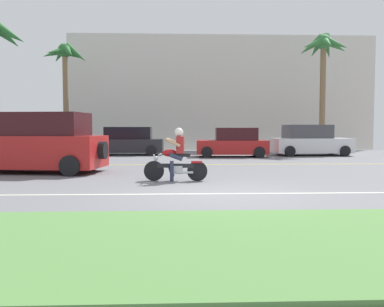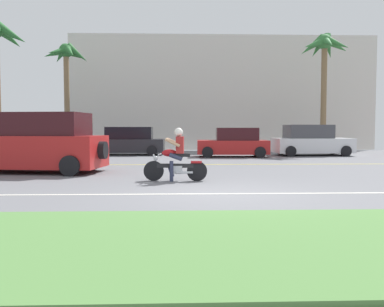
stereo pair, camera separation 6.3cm
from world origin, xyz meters
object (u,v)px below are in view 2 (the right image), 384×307
object	(u,v)px
parked_car_0	(18,142)
palm_tree_0	(325,53)
motorcyclist	(176,159)
palm_tree_2	(66,62)
suv_nearby	(36,144)
parked_car_1	(126,142)
parked_car_2	(234,143)
parked_car_3	(311,141)

from	to	relation	value
parked_car_0	palm_tree_0	size ratio (longest dim) A/B	0.55
palm_tree_0	motorcyclist	bearing A→B (deg)	-124.13
palm_tree_2	suv_nearby	bearing A→B (deg)	-80.67
suv_nearby	parked_car_1	world-z (taller)	suv_nearby
parked_car_2	palm_tree_0	world-z (taller)	palm_tree_0
palm_tree_2	parked_car_2	bearing A→B (deg)	-21.64
parked_car_1	palm_tree_0	bearing A→B (deg)	5.55
suv_nearby	parked_car_0	bearing A→B (deg)	113.95
parked_car_0	parked_car_3	world-z (taller)	parked_car_3
parked_car_3	palm_tree_2	size ratio (longest dim) A/B	0.64
parked_car_0	palm_tree_2	xyz separation A→B (m)	(1.72, 3.16, 4.66)
parked_car_2	palm_tree_2	distance (m)	11.22
parked_car_2	palm_tree_0	size ratio (longest dim) A/B	0.53
parked_car_0	parked_car_3	distance (m)	15.51
motorcyclist	parked_car_3	size ratio (longest dim) A/B	0.43
motorcyclist	suv_nearby	world-z (taller)	suv_nearby
parked_car_0	motorcyclist	bearing A→B (deg)	-51.93
suv_nearby	parked_car_3	xyz separation A→B (m)	(11.95, 8.29, -0.19)
parked_car_1	parked_car_0	bearing A→B (deg)	-168.28
motorcyclist	parked_car_3	distance (m)	13.00
parked_car_1	palm_tree_2	xyz separation A→B (m)	(-3.73, 2.03, 4.68)
parked_car_1	parked_car_2	size ratio (longest dim) A/B	1.17
parked_car_0	palm_tree_0	distance (m)	17.75
parked_car_0	parked_car_1	distance (m)	5.57
motorcyclist	parked_car_1	world-z (taller)	parked_car_1
motorcyclist	palm_tree_0	xyz separation A→B (m)	(8.63, 12.73, 5.22)
motorcyclist	parked_car_1	bearing A→B (deg)	103.38
suv_nearby	parked_car_0	distance (m)	8.76
parked_car_3	palm_tree_2	world-z (taller)	palm_tree_2
parked_car_0	palm_tree_0	bearing A→B (deg)	7.57
motorcyclist	parked_car_3	world-z (taller)	parked_car_3
suv_nearby	palm_tree_2	size ratio (longest dim) A/B	0.74
suv_nearby	parked_car_2	distance (m)	10.64
parked_car_2	palm_tree_2	world-z (taller)	palm_tree_2
suv_nearby	parked_car_1	xyz separation A→B (m)	(1.90, 9.14, -0.24)
motorcyclist	suv_nearby	distance (m)	5.30
motorcyclist	palm_tree_0	bearing A→B (deg)	55.87
parked_car_2	palm_tree_2	bearing A→B (deg)	158.36
parked_car_2	parked_car_3	distance (m)	4.40
parked_car_3	palm_tree_0	xyz separation A→B (m)	(1.34, 1.96, 5.08)
parked_car_3	palm_tree_0	distance (m)	5.61
motorcyclist	parked_car_2	size ratio (longest dim) A/B	0.48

